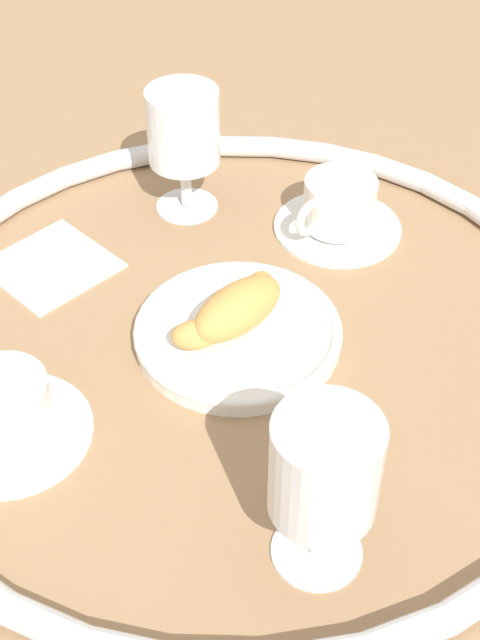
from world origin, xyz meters
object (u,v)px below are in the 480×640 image
(croissant_large, at_px, (237,312))
(coffee_cup_far, at_px, (338,210))
(coffee_cup_near, at_px, (5,414))
(juice_glass_right, at_px, (325,473))
(folded_napkin, at_px, (49,266))
(juice_glass_left, at_px, (184,134))
(pastry_plate, at_px, (240,336))

(croissant_large, distance_m, coffee_cup_far, 0.20)
(coffee_cup_near, relative_size, juice_glass_right, 0.97)
(croissant_large, height_order, juice_glass_right, juice_glass_right)
(juice_glass_right, bearing_deg, coffee_cup_far, 22.93)
(coffee_cup_near, relative_size, folded_napkin, 1.24)
(juice_glass_left, xyz_separation_m, folded_napkin, (-0.16, 0.06, -0.09))
(croissant_large, bearing_deg, folded_napkin, 90.32)
(coffee_cup_near, height_order, juice_glass_left, juice_glass_left)
(croissant_large, xyz_separation_m, folded_napkin, (-0.00, 0.22, -0.04))
(juice_glass_right, relative_size, folded_napkin, 1.27)
(juice_glass_right, distance_m, folded_napkin, 0.43)
(coffee_cup_far, xyz_separation_m, juice_glass_right, (-0.37, -0.16, 0.07))
(pastry_plate, xyz_separation_m, coffee_cup_far, (0.20, -0.00, 0.02))
(juice_glass_left, bearing_deg, coffee_cup_near, -172.48)
(juice_glass_right, height_order, folded_napkin, juice_glass_right)
(pastry_plate, height_order, folded_napkin, pastry_plate)
(coffee_cup_far, xyz_separation_m, juice_glass_left, (-0.04, 0.16, 0.07))
(coffee_cup_far, distance_m, juice_glass_right, 0.41)
(croissant_large, relative_size, folded_napkin, 1.21)
(croissant_large, xyz_separation_m, coffee_cup_near, (-0.19, 0.11, -0.01))
(pastry_plate, height_order, juice_glass_right, juice_glass_right)
(coffee_cup_near, bearing_deg, pastry_plate, -30.64)
(coffee_cup_near, height_order, folded_napkin, coffee_cup_near)
(pastry_plate, relative_size, juice_glass_right, 1.37)
(juice_glass_left, bearing_deg, pastry_plate, -135.35)
(croissant_large, height_order, folded_napkin, croissant_large)
(croissant_large, bearing_deg, pastry_plate, -104.59)
(pastry_plate, bearing_deg, coffee_cup_near, 149.36)
(juice_glass_right, bearing_deg, croissant_large, 44.35)
(folded_napkin, bearing_deg, juice_glass_left, -21.83)
(juice_glass_left, relative_size, folded_napkin, 1.27)
(folded_napkin, bearing_deg, coffee_cup_far, -47.84)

